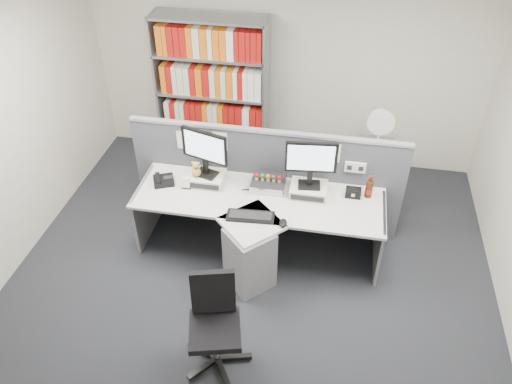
% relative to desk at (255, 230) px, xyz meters
% --- Properties ---
extents(ground, '(5.50, 5.50, 0.00)m').
position_rel_desk_xyz_m(ground, '(0.00, -0.60, -0.46)').
color(ground, '#292A30').
rests_on(ground, ground).
extents(room_shell, '(5.04, 5.54, 2.72)m').
position_rel_desk_xyz_m(room_shell, '(0.00, -0.60, 1.33)').
color(room_shell, beige).
rests_on(room_shell, ground).
extents(partition, '(3.00, 0.08, 1.27)m').
position_rel_desk_xyz_m(partition, '(0.00, 0.65, 0.19)').
color(partition, '#4B4C55').
rests_on(partition, ground).
extents(desk, '(2.60, 1.20, 0.72)m').
position_rel_desk_xyz_m(desk, '(0.00, 0.00, 0.00)').
color(desk, silver).
rests_on(desk, ground).
extents(monitor_riser_left, '(0.38, 0.31, 0.10)m').
position_rel_desk_xyz_m(monitor_riser_left, '(-0.60, 0.38, 0.31)').
color(monitor_riser_left, beige).
rests_on(monitor_riser_left, desk).
extents(monitor_riser_right, '(0.38, 0.31, 0.10)m').
position_rel_desk_xyz_m(monitor_riser_right, '(0.50, 0.38, 0.31)').
color(monitor_riser_right, beige).
rests_on(monitor_riser_right, desk).
extents(monitor_left, '(0.51, 0.23, 0.53)m').
position_rel_desk_xyz_m(monitor_left, '(-0.60, 0.38, 0.68)').
color(monitor_left, black).
rests_on(monitor_left, monitor_riser_left).
extents(monitor_right, '(0.52, 0.19, 0.53)m').
position_rel_desk_xyz_m(monitor_right, '(0.50, 0.38, 0.68)').
color(monitor_right, black).
rests_on(monitor_right, monitor_riser_right).
extents(desktop_pc, '(0.35, 0.31, 0.09)m').
position_rel_desk_xyz_m(desktop_pc, '(0.06, 0.42, 0.31)').
color(desktop_pc, black).
rests_on(desktop_pc, desk).
extents(figurines, '(0.29, 0.05, 0.09)m').
position_rel_desk_xyz_m(figurines, '(0.06, 0.40, 0.41)').
color(figurines, beige).
rests_on(figurines, desktop_pc).
extents(keyboard, '(0.48, 0.21, 0.03)m').
position_rel_desk_xyz_m(keyboard, '(-0.03, -0.10, 0.28)').
color(keyboard, black).
rests_on(keyboard, desk).
extents(mouse, '(0.08, 0.12, 0.05)m').
position_rel_desk_xyz_m(mouse, '(0.31, -0.15, 0.29)').
color(mouse, black).
rests_on(mouse, desk).
extents(desk_phone, '(0.27, 0.26, 0.09)m').
position_rel_desk_xyz_m(desk_phone, '(-1.06, 0.28, 0.30)').
color(desk_phone, black).
rests_on(desk_phone, desk).
extents(desk_calendar, '(0.10, 0.08, 0.12)m').
position_rel_desk_xyz_m(desk_calendar, '(-0.79, 0.25, 0.32)').
color(desk_calendar, black).
rests_on(desk_calendar, desk).
extents(plush_toy, '(0.10, 0.10, 0.18)m').
position_rel_desk_xyz_m(plush_toy, '(-0.70, 0.34, 0.44)').
color(plush_toy, gold).
rests_on(plush_toy, monitor_riser_left).
extents(speaker, '(0.16, 0.09, 0.11)m').
position_rel_desk_xyz_m(speaker, '(0.96, 0.41, 0.32)').
color(speaker, black).
rests_on(speaker, desk).
extents(cola_bottle, '(0.08, 0.08, 0.26)m').
position_rel_desk_xyz_m(cola_bottle, '(1.11, 0.45, 0.36)').
color(cola_bottle, '#3F190A').
rests_on(cola_bottle, desk).
extents(shelving_unit, '(1.41, 0.40, 2.00)m').
position_rel_desk_xyz_m(shelving_unit, '(-0.90, 1.85, 0.52)').
color(shelving_unit, gray).
rests_on(shelving_unit, ground).
extents(filing_cabinet, '(0.45, 0.61, 0.70)m').
position_rel_desk_xyz_m(filing_cabinet, '(1.20, 1.40, -0.11)').
color(filing_cabinet, gray).
rests_on(filing_cabinet, ground).
extents(desk_fan, '(0.32, 0.19, 0.53)m').
position_rel_desk_xyz_m(desk_fan, '(1.20, 1.40, 0.58)').
color(desk_fan, white).
rests_on(desk_fan, filing_cabinet).
extents(office_chair, '(0.61, 0.59, 0.91)m').
position_rel_desk_xyz_m(office_chair, '(-0.12, -1.21, 0.03)').
color(office_chair, silver).
rests_on(office_chair, ground).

